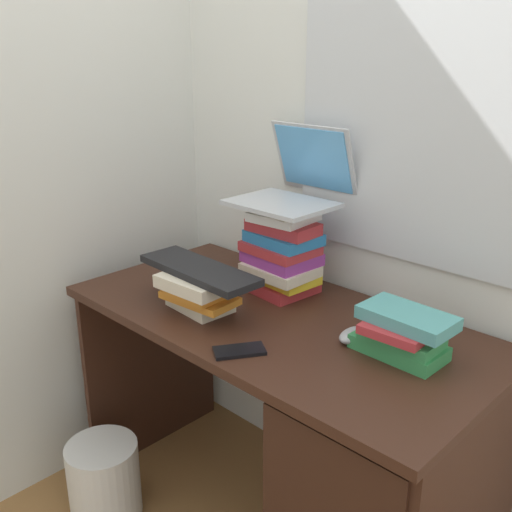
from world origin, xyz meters
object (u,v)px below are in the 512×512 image
object	(u,v)px
book_stack_side	(402,333)
computer_mouse	(353,335)
laptop	(295,185)
mug	(176,269)
keyboard	(199,270)
wastebasket	(104,480)
desk	(357,469)
book_stack_tall	(282,252)
cell_phone	(239,351)
book_stack_keyboard_riser	(200,291)

from	to	relation	value
book_stack_side	computer_mouse	xyz separation A→B (m)	(-0.14, -0.02, -0.05)
laptop	mug	world-z (taller)	laptop
keyboard	wastebasket	bearing A→B (deg)	-133.97
desk	wastebasket	size ratio (longest dim) A/B	4.79
book_stack_side	laptop	bearing A→B (deg)	162.58
book_stack_tall	keyboard	size ratio (longest dim) A/B	0.70
desk	mug	bearing A→B (deg)	-178.96
keyboard	cell_phone	size ratio (longest dim) A/B	3.09
desk	book_stack_keyboard_riser	xyz separation A→B (m)	(-0.52, -0.11, 0.42)
book_stack_keyboard_riser	computer_mouse	size ratio (longest dim) A/B	2.33
book_stack_keyboard_riser	computer_mouse	world-z (taller)	book_stack_keyboard_riser
computer_mouse	cell_phone	size ratio (longest dim) A/B	0.76
wastebasket	desk	bearing A→B (deg)	24.28
book_stack_side	mug	xyz separation A→B (m)	(-0.82, -0.09, -0.01)
book_stack_tall	keyboard	xyz separation A→B (m)	(-0.08, -0.28, -0.01)
desk	book_stack_tall	distance (m)	0.69
desk	laptop	distance (m)	0.87
desk	cell_phone	xyz separation A→B (m)	(-0.25, -0.21, 0.36)
desk	laptop	size ratio (longest dim) A/B	4.12
computer_mouse	laptop	bearing A→B (deg)	154.24
book_stack_tall	cell_phone	world-z (taller)	book_stack_tall
keyboard	computer_mouse	distance (m)	0.50
book_stack_keyboard_riser	cell_phone	distance (m)	0.30
cell_phone	wastebasket	size ratio (longest dim) A/B	0.49
cell_phone	mug	bearing A→B (deg)	-168.65
cell_phone	book_stack_keyboard_riser	bearing A→B (deg)	-167.54
book_stack_keyboard_riser	laptop	distance (m)	0.45
keyboard	book_stack_tall	bearing A→B (deg)	75.63
mug	book_stack_tall	bearing A→B (deg)	30.80
laptop	keyboard	size ratio (longest dim) A/B	0.77
book_stack_tall	laptop	bearing A→B (deg)	93.41
keyboard	book_stack_side	bearing A→B (deg)	19.09
laptop	mug	xyz separation A→B (m)	(-0.31, -0.25, -0.30)
book_stack_tall	keyboard	world-z (taller)	book_stack_tall
desk	wastebasket	world-z (taller)	desk
book_stack_tall	mug	bearing A→B (deg)	-149.20
wastebasket	laptop	bearing A→B (deg)	60.65
book_stack_side	computer_mouse	distance (m)	0.14
book_stack_tall	laptop	xyz separation A→B (m)	(-0.00, 0.06, 0.21)
mug	laptop	bearing A→B (deg)	38.72
desk	wastebasket	xyz separation A→B (m)	(-0.78, -0.35, -0.29)
keyboard	mug	world-z (taller)	keyboard
laptop	wastebasket	bearing A→B (deg)	-119.35
laptop	wastebasket	xyz separation A→B (m)	(-0.33, -0.59, -0.99)
book_stack_tall	computer_mouse	size ratio (longest dim) A/B	2.82
keyboard	computer_mouse	world-z (taller)	keyboard
mug	book_stack_keyboard_riser	bearing A→B (deg)	-22.36
computer_mouse	wastebasket	bearing A→B (deg)	-150.12
laptop	keyboard	distance (m)	0.41
laptop	cell_phone	bearing A→B (deg)	-66.09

